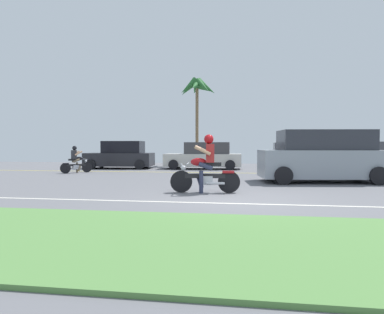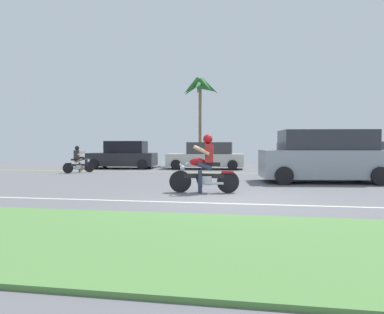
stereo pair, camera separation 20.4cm
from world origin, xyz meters
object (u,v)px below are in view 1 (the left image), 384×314
Objects in this scene: motorcyclist at (206,168)px; parked_car_3 at (383,156)px; suv_nearby at (323,157)px; parked_car_0 at (121,156)px; parked_car_2 at (294,156)px; parked_car_1 at (204,156)px; motorcyclist_distant at (76,161)px; palm_tree_0 at (197,90)px.

parked_car_3 is at bearing 53.80° from motorcyclist.
suv_nearby is 1.21× the size of parked_car_0.
parked_car_0 is 1.07× the size of parked_car_2.
motorcyclist reaches higher than parked_car_1.
parked_car_2 is 2.78× the size of motorcyclist_distant.
parked_car_1 is at bearing 96.99° from motorcyclist.
parked_car_3 is (15.54, 2.71, -0.01)m from parked_car_0.
parked_car_3 is at bearing 0.77° from parked_car_2.
parked_car_3 is at bearing 12.74° from parked_car_1.
motorcyclist_distant is (-5.96, -3.95, -0.15)m from parked_car_1.
palm_tree_0 reaches higher than motorcyclist_distant.
parked_car_2 is at bearing 23.40° from parked_car_1.
suv_nearby is at bearing -31.94° from parked_car_0.
motorcyclist reaches higher than parked_car_0.
parked_car_2 is 0.62× the size of palm_tree_0.
motorcyclist is 13.30m from parked_car_2.
suv_nearby is 12.04m from parked_car_0.
parked_car_1 is (-1.27, 10.33, 0.01)m from motorcyclist.
motorcyclist is 10.41m from parked_car_1.
parked_car_0 is 1.03× the size of parked_car_3.
suv_nearby is 3.59× the size of motorcyclist_distant.
motorcyclist is 0.54× the size of parked_car_2.
parked_car_3 reaches higher than motorcyclist_distant.
parked_car_0 is 15.77m from parked_car_3.
parked_car_3 is at bearing 20.99° from motorcyclist_distant.
motorcyclist_distant is at bearing -122.84° from palm_tree_0.
parked_car_0 is 3.78m from motorcyclist_distant.
palm_tree_0 is at bearing 57.16° from motorcyclist_distant.
parked_car_0 is 4.96m from parked_car_1.
parked_car_2 is (0.11, 9.01, -0.23)m from suv_nearby.
parked_car_2 is at bearing 14.33° from parked_car_0.
motorcyclist is 5.42m from suv_nearby.
motorcyclist_distant is (-11.33, -6.28, -0.14)m from parked_car_2.
motorcyclist_distant is at bearing -146.44° from parked_car_1.
parked_car_3 is 2.90× the size of motorcyclist_distant.
parked_car_0 is at bearing 74.55° from motorcyclist_distant.
motorcyclist_distant is (-1.01, -3.64, -0.18)m from parked_car_0.
motorcyclist is 11.80m from parked_car_0.
palm_tree_0 reaches higher than parked_car_0.
parked_car_2 is 12.95m from motorcyclist_distant.
parked_car_0 is 7.25m from palm_tree_0.
motorcyclist is 1.50× the size of motorcyclist_distant.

